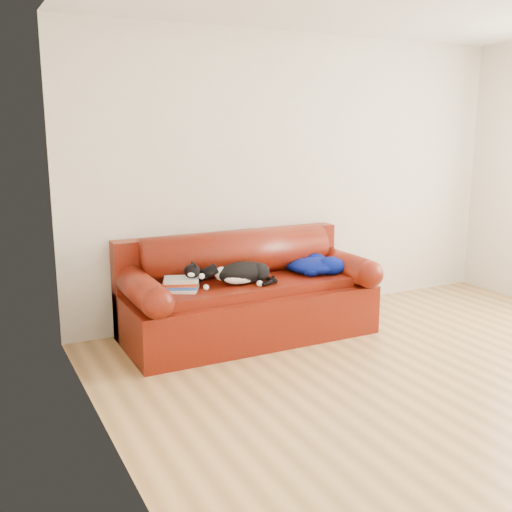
{
  "coord_description": "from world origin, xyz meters",
  "views": [
    {
      "loc": [
        -2.93,
        -2.89,
        1.77
      ],
      "look_at": [
        -0.78,
        1.35,
        0.73
      ],
      "focal_mm": 42.0,
      "sensor_mm": 36.0,
      "label": 1
    }
  ],
  "objects_px": {
    "cat": "(242,273)",
    "blanket": "(314,265)",
    "sofa_base": "(248,310)",
    "book_stack": "(180,284)"
  },
  "relations": [
    {
      "from": "sofa_base",
      "to": "cat",
      "type": "xyz_separation_m",
      "value": [
        -0.1,
        -0.09,
        0.35
      ]
    },
    {
      "from": "cat",
      "to": "blanket",
      "type": "relative_size",
      "value": 1.13
    },
    {
      "from": "sofa_base",
      "to": "book_stack",
      "type": "height_order",
      "value": "book_stack"
    },
    {
      "from": "book_stack",
      "to": "blanket",
      "type": "bearing_deg",
      "value": 0.82
    },
    {
      "from": "book_stack",
      "to": "blanket",
      "type": "height_order",
      "value": "blanket"
    },
    {
      "from": "sofa_base",
      "to": "cat",
      "type": "relative_size",
      "value": 3.49
    },
    {
      "from": "cat",
      "to": "blanket",
      "type": "height_order",
      "value": "cat"
    },
    {
      "from": "sofa_base",
      "to": "blanket",
      "type": "xyz_separation_m",
      "value": [
        0.63,
        -0.04,
        0.33
      ]
    },
    {
      "from": "sofa_base",
      "to": "book_stack",
      "type": "relative_size",
      "value": 5.79
    },
    {
      "from": "cat",
      "to": "blanket",
      "type": "bearing_deg",
      "value": 22.31
    }
  ]
}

